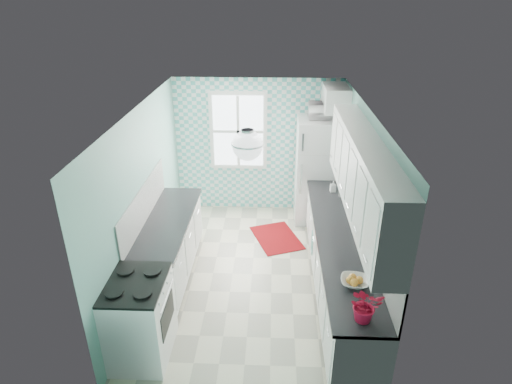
{
  "coord_description": "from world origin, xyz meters",
  "views": [
    {
      "loc": [
        0.28,
        -5.26,
        3.89
      ],
      "look_at": [
        0.05,
        0.25,
        1.25
      ],
      "focal_mm": 30.0,
      "sensor_mm": 36.0,
      "label": 1
    }
  ],
  "objects_px": {
    "fridge": "(319,170)",
    "stove": "(139,317)",
    "sink": "(334,209)",
    "fruit_bowl": "(354,282)",
    "ceiling_light": "(248,145)",
    "microwave": "(323,111)",
    "potted_plant": "(365,305)"
  },
  "relations": [
    {
      "from": "sink",
      "to": "microwave",
      "type": "relative_size",
      "value": 1.16
    },
    {
      "from": "sink",
      "to": "potted_plant",
      "type": "bearing_deg",
      "value": -90.86
    },
    {
      "from": "ceiling_light",
      "to": "fruit_bowl",
      "type": "xyz_separation_m",
      "value": [
        1.2,
        -0.62,
        -1.35
      ]
    },
    {
      "from": "potted_plant",
      "to": "microwave",
      "type": "bearing_deg",
      "value": 91.36
    },
    {
      "from": "fridge",
      "to": "fruit_bowl",
      "type": "height_order",
      "value": "fridge"
    },
    {
      "from": "sink",
      "to": "fruit_bowl",
      "type": "distance_m",
      "value": 1.8
    },
    {
      "from": "ceiling_light",
      "to": "fridge",
      "type": "distance_m",
      "value": 3.16
    },
    {
      "from": "ceiling_light",
      "to": "stove",
      "type": "xyz_separation_m",
      "value": [
        -1.2,
        -0.77,
        -1.81
      ]
    },
    {
      "from": "stove",
      "to": "microwave",
      "type": "height_order",
      "value": "microwave"
    },
    {
      "from": "potted_plant",
      "to": "microwave",
      "type": "distance_m",
      "value": 3.9
    },
    {
      "from": "ceiling_light",
      "to": "fruit_bowl",
      "type": "relative_size",
      "value": 1.16
    },
    {
      "from": "fridge",
      "to": "stove",
      "type": "relative_size",
      "value": 1.92
    },
    {
      "from": "stove",
      "to": "potted_plant",
      "type": "relative_size",
      "value": 2.77
    },
    {
      "from": "stove",
      "to": "microwave",
      "type": "xyz_separation_m",
      "value": [
        2.31,
        3.39,
        1.51
      ]
    },
    {
      "from": "stove",
      "to": "microwave",
      "type": "bearing_deg",
      "value": 51.83
    },
    {
      "from": "fridge",
      "to": "fruit_bowl",
      "type": "relative_size",
      "value": 6.28
    },
    {
      "from": "fridge",
      "to": "stove",
      "type": "height_order",
      "value": "fridge"
    },
    {
      "from": "stove",
      "to": "ceiling_light",
      "type": "bearing_deg",
      "value": 28.63
    },
    {
      "from": "stove",
      "to": "potted_plant",
      "type": "xyz_separation_m",
      "value": [
        2.4,
        -0.4,
        0.6
      ]
    },
    {
      "from": "fridge",
      "to": "sink",
      "type": "relative_size",
      "value": 3.37
    },
    {
      "from": "ceiling_light",
      "to": "potted_plant",
      "type": "height_order",
      "value": "ceiling_light"
    },
    {
      "from": "ceiling_light",
      "to": "stove",
      "type": "relative_size",
      "value": 0.35
    },
    {
      "from": "stove",
      "to": "fruit_bowl",
      "type": "relative_size",
      "value": 3.28
    },
    {
      "from": "fridge",
      "to": "microwave",
      "type": "distance_m",
      "value": 1.08
    },
    {
      "from": "potted_plant",
      "to": "stove",
      "type": "bearing_deg",
      "value": 170.46
    },
    {
      "from": "fridge",
      "to": "sink",
      "type": "distance_m",
      "value": 1.44
    },
    {
      "from": "sink",
      "to": "fruit_bowl",
      "type": "height_order",
      "value": "sink"
    },
    {
      "from": "fridge",
      "to": "sink",
      "type": "bearing_deg",
      "value": -89.89
    },
    {
      "from": "fruit_bowl",
      "to": "microwave",
      "type": "xyz_separation_m",
      "value": [
        -0.09,
        3.24,
        1.05
      ]
    },
    {
      "from": "ceiling_light",
      "to": "microwave",
      "type": "height_order",
      "value": "ceiling_light"
    },
    {
      "from": "ceiling_light",
      "to": "fridge",
      "type": "xyz_separation_m",
      "value": [
        1.11,
        2.63,
        -1.38
      ]
    },
    {
      "from": "fridge",
      "to": "fruit_bowl",
      "type": "bearing_deg",
      "value": -92.02
    }
  ]
}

